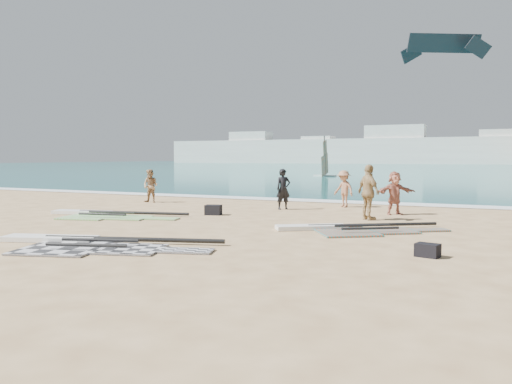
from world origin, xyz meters
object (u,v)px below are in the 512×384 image
at_px(person_wetsuit, 283,189).
at_px(beachgoer_mid, 344,189).
at_px(rig_grey, 83,244).
at_px(gear_bag_far, 428,250).
at_px(rig_orange, 348,229).
at_px(beachgoer_right, 395,193).
at_px(beachgoer_left, 151,186).
at_px(rig_green, 102,215).
at_px(beachgoer_back, 369,192).
at_px(gear_bag_near, 213,210).

bearing_deg(person_wetsuit, beachgoer_mid, 0.42).
height_order(rig_grey, gear_bag_far, gear_bag_far).
xyz_separation_m(rig_orange, beachgoer_right, (0.52, 4.73, 0.75)).
relative_size(rig_orange, beachgoer_left, 3.08).
relative_size(rig_grey, beachgoer_mid, 3.72).
height_order(rig_grey, rig_green, rig_grey).
bearing_deg(beachgoer_back, beachgoer_left, 31.25).
height_order(rig_grey, beachgoer_back, beachgoer_back).
xyz_separation_m(rig_orange, person_wetsuit, (-3.87, 4.69, 0.77)).
bearing_deg(beachgoer_back, rig_green, 61.34).
xyz_separation_m(gear_bag_far, beachgoer_right, (-1.97, 7.71, 0.66)).
xyz_separation_m(rig_grey, gear_bag_near, (-0.36, 6.86, 0.13)).
xyz_separation_m(rig_grey, beachgoer_back, (5.12, 7.77, 0.89)).
distance_m(rig_grey, gear_bag_near, 6.87).
height_order(rig_grey, rig_orange, rig_grey).
xyz_separation_m(gear_bag_near, beachgoer_mid, (3.59, 4.77, 0.60)).
height_order(rig_orange, beachgoer_left, beachgoer_left).
relative_size(rig_grey, beachgoer_right, 3.61).
height_order(gear_bag_near, beachgoer_right, beachgoer_right).
height_order(rig_orange, gear_bag_near, gear_bag_near).
xyz_separation_m(beachgoer_left, beachgoer_mid, (8.75, 1.63, 0.00)).
distance_m(gear_bag_near, person_wetsuit, 3.35).
relative_size(rig_grey, beachgoer_left, 3.74).
bearing_deg(person_wetsuit, rig_grey, -140.88).
relative_size(rig_grey, beachgoer_back, 3.09).
xyz_separation_m(gear_bag_far, person_wetsuit, (-6.36, 7.67, 0.68)).
bearing_deg(rig_grey, rig_orange, 27.63).
bearing_deg(beachgoer_right, beachgoer_mid, 104.06).
relative_size(rig_grey, rig_green, 1.07).
xyz_separation_m(rig_green, beachgoer_mid, (7.04, 6.80, 0.73)).
height_order(gear_bag_far, beachgoer_right, beachgoer_right).
distance_m(beachgoer_left, beachgoer_back, 10.87).
relative_size(gear_bag_near, beachgoer_right, 0.36).
bearing_deg(beachgoer_back, gear_bag_far, 156.75).
bearing_deg(rig_orange, gear_bag_far, -83.28).
bearing_deg(rig_grey, beachgoer_back, 39.76).
relative_size(rig_green, beachgoer_back, 2.88).
relative_size(gear_bag_far, person_wetsuit, 0.29).
distance_m(rig_green, rig_orange, 8.93).
bearing_deg(beachgoer_mid, rig_green, -107.72).
height_order(gear_bag_far, person_wetsuit, person_wetsuit).
height_order(person_wetsuit, beachgoer_right, person_wetsuit).
xyz_separation_m(person_wetsuit, beachgoer_back, (3.86, -1.96, 0.11)).
distance_m(rig_green, beachgoer_mid, 9.81).
distance_m(gear_bag_far, beachgoer_mid, 10.55).
bearing_deg(gear_bag_near, beachgoer_right, 25.76).
bearing_deg(beachgoer_mid, gear_bag_far, -37.17).
xyz_separation_m(rig_orange, beachgoer_left, (-10.64, 4.97, 0.73)).
relative_size(rig_green, beachgoer_right, 3.37).
bearing_deg(gear_bag_near, rig_green, -149.47).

